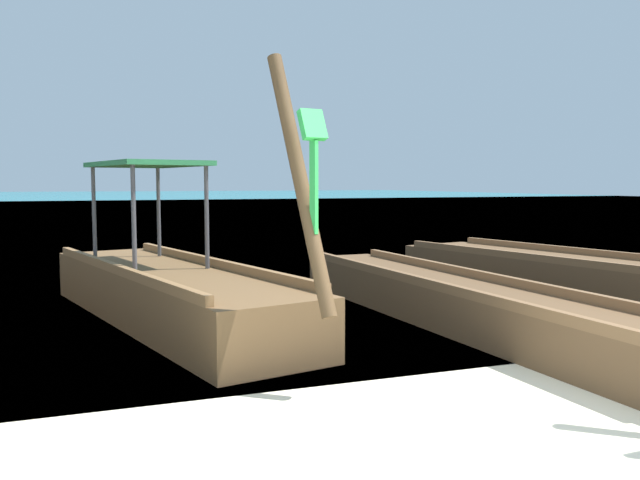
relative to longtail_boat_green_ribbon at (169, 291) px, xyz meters
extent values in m
plane|color=beige|center=(1.52, -4.41, -0.37)|extent=(120.00, 120.00, 0.00)
plane|color=#147A89|center=(1.52, 57.03, -0.36)|extent=(120.00, 120.00, 0.00)
cube|color=brown|center=(0.00, 0.01, -0.06)|extent=(2.40, 5.47, 0.61)
cube|color=brown|center=(-0.57, -0.12, 0.29)|extent=(1.17, 4.79, 0.10)
cube|color=brown|center=(0.57, 0.14, 0.29)|extent=(1.17, 4.79, 0.10)
cylinder|color=brown|center=(0.65, -2.84, 1.27)|extent=(0.32, 0.93, 2.10)
cube|color=green|center=(0.69, -3.01, 1.70)|extent=(0.23, 0.19, 0.25)
cube|color=green|center=(0.69, -3.03, 1.22)|extent=(0.05, 0.08, 0.72)
cylinder|color=#4C4C51|center=(-0.40, -0.22, 0.85)|extent=(0.06, 0.06, 1.21)
cylinder|color=#4C4C51|center=(0.45, -0.03, 0.85)|extent=(0.06, 0.06, 1.21)
cylinder|color=#4C4C51|center=(-0.75, 1.34, 0.85)|extent=(0.06, 0.06, 1.21)
cylinder|color=#4C4C51|center=(0.10, 1.53, 0.85)|extent=(0.06, 0.06, 1.21)
cube|color=#2D844C|center=(-0.15, 0.65, 1.49)|extent=(1.43, 1.99, 0.06)
cube|color=brown|center=(3.10, -1.42, -0.13)|extent=(1.25, 6.84, 0.46)
cube|color=brown|center=(2.63, -1.43, 0.15)|extent=(0.30, 6.27, 0.10)
cube|color=brown|center=(3.56, -1.40, 0.15)|extent=(0.30, 6.27, 0.10)
cube|color=brown|center=(5.73, -0.08, -0.11)|extent=(2.49, 5.86, 0.52)
cube|color=brown|center=(5.11, -0.21, 0.20)|extent=(1.14, 5.16, 0.10)
cube|color=brown|center=(6.36, 0.05, 0.20)|extent=(1.14, 5.16, 0.10)
camera|label=1|loc=(-1.11, -7.89, 1.26)|focal=37.70mm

